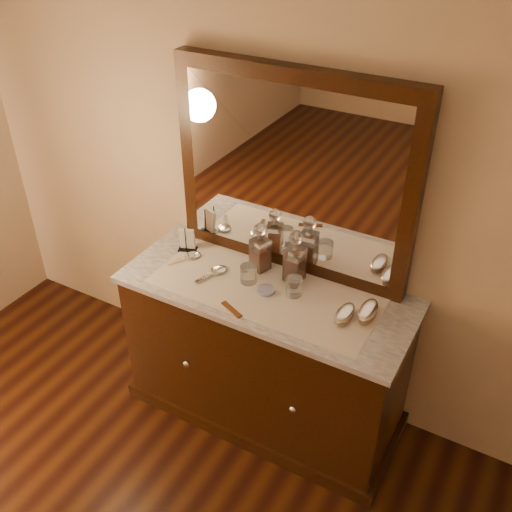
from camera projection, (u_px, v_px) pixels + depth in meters
name	position (u px, v px, depth m)	size (l,w,h in m)	color
dresser_cabinet	(265.00, 355.00, 3.03)	(1.40, 0.55, 0.82)	black
dresser_plinth	(265.00, 404.00, 3.23)	(1.46, 0.59, 0.08)	black
knob_left	(186.00, 364.00, 2.92)	(0.04, 0.04, 0.04)	silver
knob_right	(293.00, 409.00, 2.68)	(0.04, 0.04, 0.04)	silver
marble_top	(266.00, 291.00, 2.79)	(1.44, 0.59, 0.03)	white
mirror_frame	(292.00, 175.00, 2.67)	(1.20, 0.08, 1.00)	black
mirror_glass	(289.00, 178.00, 2.65)	(1.06, 0.01, 0.86)	white
lace_runner	(264.00, 291.00, 2.76)	(1.10, 0.45, 0.00)	silver
pin_dish	(266.00, 290.00, 2.75)	(0.09, 0.09, 0.02)	silver
comb	(232.00, 309.00, 2.64)	(0.13, 0.03, 0.01)	brown
napkin_rack	(187.00, 240.00, 3.03)	(0.11, 0.09, 0.15)	black
decanter_left	(260.00, 252.00, 2.85)	(0.10, 0.10, 0.27)	#8B3B14
decanter_right	(295.00, 261.00, 2.77)	(0.09, 0.09, 0.28)	#8B3B14
brush_near	(345.00, 315.00, 2.58)	(0.07, 0.16, 0.04)	#96775C
brush_far	(368.00, 312.00, 2.59)	(0.09, 0.18, 0.05)	#96775C
hand_mirror_outer	(190.00, 256.00, 2.99)	(0.13, 0.19, 0.02)	silver
hand_mirror_inner	(216.00, 271.00, 2.88)	(0.10, 0.20, 0.02)	silver
tumblers	(271.00, 280.00, 2.75)	(0.32, 0.10, 0.09)	white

